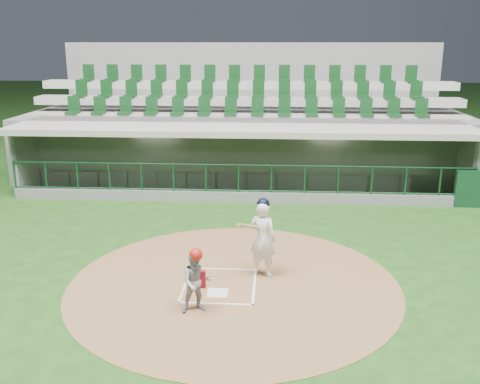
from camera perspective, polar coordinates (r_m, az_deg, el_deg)
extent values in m
plane|color=#1A4112|center=(12.03, -2.04, -9.34)|extent=(120.00, 120.00, 0.00)
cylinder|color=brown|center=(11.82, -0.67, -9.77)|extent=(7.20, 7.20, 0.01)
cube|color=silver|center=(11.39, -2.39, -10.73)|extent=(0.43, 0.43, 0.02)
cube|color=silver|center=(11.85, -5.85, -9.75)|extent=(0.05, 1.80, 0.01)
cube|color=white|center=(11.70, 1.52, -9.99)|extent=(0.05, 1.80, 0.01)
cube|color=silver|center=(12.52, -1.79, -8.21)|extent=(1.55, 0.05, 0.01)
cube|color=white|center=(11.00, -2.64, -11.80)|extent=(1.55, 0.05, 0.01)
cube|color=slate|center=(19.22, 0.15, -1.32)|extent=(15.00, 3.00, 0.10)
cube|color=gray|center=(20.41, 0.43, 3.76)|extent=(15.00, 0.20, 2.70)
cube|color=#AFA89B|center=(20.25, 0.41, 4.38)|extent=(13.50, 0.04, 0.90)
cube|color=slate|center=(20.70, -21.07, 2.86)|extent=(0.20, 3.00, 2.70)
cube|color=slate|center=(19.88, 22.30, 2.23)|extent=(0.20, 3.00, 2.70)
cube|color=gray|center=(18.33, 0.11, 6.99)|extent=(15.40, 3.50, 0.20)
cube|color=slate|center=(17.54, -0.15, -0.63)|extent=(15.00, 0.15, 0.40)
cube|color=black|center=(17.16, -0.16, 4.43)|extent=(15.00, 0.01, 0.95)
cube|color=brown|center=(20.15, 0.34, 0.30)|extent=(12.75, 0.40, 0.45)
cube|color=white|center=(19.02, -8.96, 6.72)|extent=(1.30, 0.35, 0.04)
cube|color=white|center=(18.66, 9.45, 6.53)|extent=(1.30, 0.35, 0.04)
imported|color=maroon|center=(20.54, -14.11, 2.25)|extent=(1.43, 1.17, 1.93)
imported|color=#A61117|center=(19.98, -4.62, 2.00)|extent=(1.05, 0.54, 1.72)
imported|color=#B01413|center=(19.66, 1.76, 2.04)|extent=(1.01, 0.75, 1.87)
imported|color=maroon|center=(19.94, 14.04, 1.41)|extent=(1.52, 0.51, 1.63)
cube|color=slate|center=(21.97, 0.67, 5.42)|extent=(17.00, 6.50, 2.50)
cube|color=gray|center=(20.31, 0.46, 7.85)|extent=(16.60, 0.95, 0.30)
cube|color=gray|center=(21.18, 0.61, 9.68)|extent=(16.60, 0.95, 0.30)
cube|color=#A5A295|center=(22.08, 0.75, 11.36)|extent=(16.60, 0.95, 0.30)
cube|color=slate|center=(25.09, 1.09, 9.89)|extent=(17.00, 0.25, 5.05)
imported|color=white|center=(11.92, 2.44, -5.01)|extent=(0.74, 0.64, 1.73)
sphere|color=black|center=(11.66, 2.49, -1.31)|extent=(0.28, 0.28, 0.28)
cylinder|color=tan|center=(11.57, 1.19, -3.69)|extent=(0.58, 0.79, 0.39)
imported|color=#939399|center=(10.49, -4.66, -9.55)|extent=(0.71, 0.62, 1.23)
sphere|color=#AD1B12|center=(10.26, -4.74, -6.70)|extent=(0.26, 0.26, 0.26)
cube|color=#A3111D|center=(10.62, -4.55, -9.25)|extent=(0.32, 0.10, 0.35)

